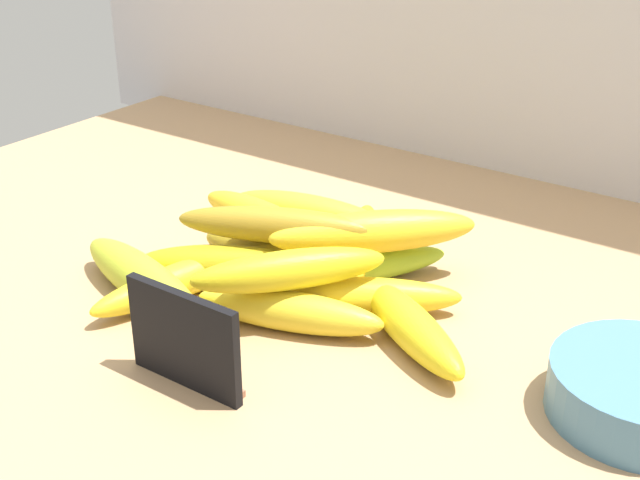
{
  "coord_description": "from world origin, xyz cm",
  "views": [
    {
      "loc": [
        47.36,
        -60.98,
        43.44
      ],
      "look_at": [
        5.08,
        -0.84,
        8.0
      ],
      "focal_mm": 48.02,
      "sensor_mm": 36.0,
      "label": 1
    }
  ],
  "objects_px": {
    "banana_4": "(355,268)",
    "banana_8": "(232,266)",
    "banana_12": "(373,232)",
    "banana_1": "(357,247)",
    "banana_6": "(308,213)",
    "banana_2": "(142,278)",
    "banana_11": "(277,225)",
    "chalkboard_sign": "(185,343)",
    "banana_5": "(283,264)",
    "banana_7": "(289,311)",
    "banana_9": "(188,277)",
    "banana_10": "(262,217)",
    "banana_3": "(410,326)",
    "banana_0": "(349,296)",
    "banana_13": "(290,270)"
  },
  "relations": [
    {
      "from": "banana_4",
      "to": "banana_8",
      "type": "bearing_deg",
      "value": -141.87
    },
    {
      "from": "banana_12",
      "to": "banana_1",
      "type": "bearing_deg",
      "value": 142.85
    },
    {
      "from": "banana_6",
      "to": "banana_8",
      "type": "distance_m",
      "value": 0.15
    },
    {
      "from": "banana_2",
      "to": "banana_11",
      "type": "xyz_separation_m",
      "value": [
        0.08,
        0.1,
        0.04
      ]
    },
    {
      "from": "chalkboard_sign",
      "to": "banana_5",
      "type": "relative_size",
      "value": 0.53
    },
    {
      "from": "banana_5",
      "to": "banana_7",
      "type": "xyz_separation_m",
      "value": [
        0.06,
        -0.07,
        -0.0
      ]
    },
    {
      "from": "banana_2",
      "to": "banana_4",
      "type": "height_order",
      "value": "banana_2"
    },
    {
      "from": "banana_6",
      "to": "banana_5",
      "type": "bearing_deg",
      "value": -65.38
    },
    {
      "from": "banana_1",
      "to": "banana_6",
      "type": "xyz_separation_m",
      "value": [
        -0.09,
        0.04,
        0.0
      ]
    },
    {
      "from": "banana_2",
      "to": "banana_9",
      "type": "bearing_deg",
      "value": 49.64
    },
    {
      "from": "banana_8",
      "to": "banana_7",
      "type": "bearing_deg",
      "value": -18.96
    },
    {
      "from": "banana_2",
      "to": "banana_8",
      "type": "bearing_deg",
      "value": 52.07
    },
    {
      "from": "banana_7",
      "to": "banana_10",
      "type": "distance_m",
      "value": 0.2
    },
    {
      "from": "banana_10",
      "to": "banana_11",
      "type": "xyz_separation_m",
      "value": [
        0.08,
        -0.08,
        0.04
      ]
    },
    {
      "from": "banana_2",
      "to": "banana_11",
      "type": "height_order",
      "value": "banana_11"
    },
    {
      "from": "banana_1",
      "to": "banana_12",
      "type": "xyz_separation_m",
      "value": [
        0.03,
        -0.03,
        0.04
      ]
    },
    {
      "from": "chalkboard_sign",
      "to": "banana_9",
      "type": "height_order",
      "value": "chalkboard_sign"
    },
    {
      "from": "banana_5",
      "to": "banana_9",
      "type": "bearing_deg",
      "value": -132.66
    },
    {
      "from": "banana_2",
      "to": "banana_7",
      "type": "xyz_separation_m",
      "value": [
        0.15,
        0.04,
        -0.0
      ]
    },
    {
      "from": "banana_11",
      "to": "chalkboard_sign",
      "type": "bearing_deg",
      "value": -75.29
    },
    {
      "from": "banana_3",
      "to": "banana_10",
      "type": "relative_size",
      "value": 0.94
    },
    {
      "from": "banana_6",
      "to": "banana_7",
      "type": "distance_m",
      "value": 0.21
    },
    {
      "from": "banana_3",
      "to": "banana_0",
      "type": "bearing_deg",
      "value": 168.84
    },
    {
      "from": "banana_4",
      "to": "banana_9",
      "type": "bearing_deg",
      "value": -137.57
    },
    {
      "from": "banana_12",
      "to": "banana_13",
      "type": "bearing_deg",
      "value": -99.25
    },
    {
      "from": "chalkboard_sign",
      "to": "banana_12",
      "type": "xyz_separation_m",
      "value": [
        0.03,
        0.23,
        0.02
      ]
    },
    {
      "from": "banana_8",
      "to": "banana_0",
      "type": "bearing_deg",
      "value": 9.7
    },
    {
      "from": "banana_7",
      "to": "banana_8",
      "type": "distance_m",
      "value": 0.1
    },
    {
      "from": "banana_2",
      "to": "banana_13",
      "type": "xyz_separation_m",
      "value": [
        0.14,
        0.04,
        0.03
      ]
    },
    {
      "from": "banana_11",
      "to": "banana_13",
      "type": "bearing_deg",
      "value": -44.54
    },
    {
      "from": "banana_10",
      "to": "banana_12",
      "type": "bearing_deg",
      "value": -8.96
    },
    {
      "from": "banana_8",
      "to": "banana_1",
      "type": "bearing_deg",
      "value": 57.17
    },
    {
      "from": "banana_0",
      "to": "banana_3",
      "type": "height_order",
      "value": "banana_3"
    },
    {
      "from": "banana_2",
      "to": "banana_7",
      "type": "relative_size",
      "value": 1.12
    },
    {
      "from": "banana_0",
      "to": "banana_9",
      "type": "height_order",
      "value": "banana_0"
    },
    {
      "from": "banana_5",
      "to": "banana_6",
      "type": "relative_size",
      "value": 1.11
    },
    {
      "from": "chalkboard_sign",
      "to": "banana_9",
      "type": "xyz_separation_m",
      "value": [
        -0.1,
        0.11,
        -0.02
      ]
    },
    {
      "from": "banana_4",
      "to": "banana_9",
      "type": "xyz_separation_m",
      "value": [
        -0.12,
        -0.11,
        0.0
      ]
    },
    {
      "from": "banana_6",
      "to": "banana_11",
      "type": "relative_size",
      "value": 0.96
    },
    {
      "from": "banana_12",
      "to": "banana_4",
      "type": "bearing_deg",
      "value": -136.02
    },
    {
      "from": "chalkboard_sign",
      "to": "banana_10",
      "type": "height_order",
      "value": "chalkboard_sign"
    },
    {
      "from": "banana_1",
      "to": "banana_13",
      "type": "bearing_deg",
      "value": -83.11
    },
    {
      "from": "banana_1",
      "to": "banana_11",
      "type": "height_order",
      "value": "banana_11"
    },
    {
      "from": "banana_11",
      "to": "banana_13",
      "type": "relative_size",
      "value": 1.11
    },
    {
      "from": "banana_4",
      "to": "banana_12",
      "type": "distance_m",
      "value": 0.04
    },
    {
      "from": "banana_2",
      "to": "banana_10",
      "type": "distance_m",
      "value": 0.18
    },
    {
      "from": "banana_1",
      "to": "banana_6",
      "type": "relative_size",
      "value": 1.07
    },
    {
      "from": "banana_1",
      "to": "banana_3",
      "type": "xyz_separation_m",
      "value": [
        0.12,
        -0.11,
        0.0
      ]
    },
    {
      "from": "banana_13",
      "to": "banana_1",
      "type": "bearing_deg",
      "value": 96.89
    },
    {
      "from": "banana_10",
      "to": "banana_5",
      "type": "bearing_deg",
      "value": -41.2
    }
  ]
}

